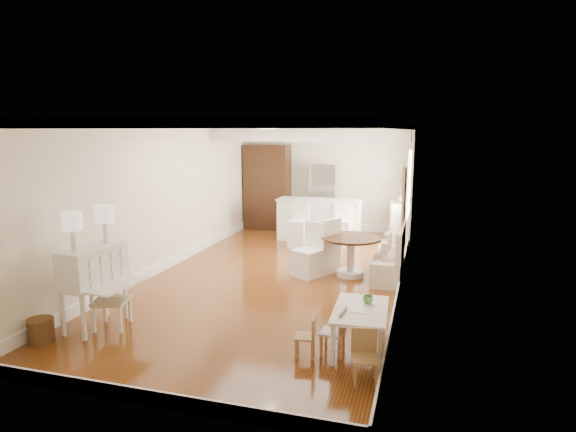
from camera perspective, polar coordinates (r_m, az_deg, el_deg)
The scene contains 20 objects.
room at distance 9.00m, azimuth -0.43°, elevation 5.63°, with size 9.00×9.04×2.82m.
secretary_bureau at distance 7.15m, azimuth -22.01°, elevation -7.84°, with size 0.89×0.91×1.14m, color white.
gustavian_armchair at distance 7.10m, azimuth -20.22°, elevation -9.27°, with size 0.46×0.46×0.80m, color white.
wicker_basket at distance 7.07m, azimuth -27.23°, elevation -11.98°, with size 0.32×0.32×0.32m, color brown.
kids_table at distance 6.15m, azimuth 8.54°, elevation -13.13°, with size 0.64×1.07×0.53m, color silver.
kids_chair_a at distance 5.95m, azimuth 2.02°, elevation -14.01°, with size 0.24×0.24×0.50m, color #A17749.
kids_chair_b at distance 5.99m, azimuth 5.31°, elevation -13.46°, with size 0.28×0.28×0.58m, color #B07A50.
kids_chair_c at distance 5.42m, azimuth 9.12°, elevation -16.21°, with size 0.28×0.28×0.59m, color #A37C4A.
banquette at distance 9.06m, azimuth 11.85°, elevation -4.12°, with size 0.52×1.60×0.98m, color silver.
dining_table at distance 9.04m, azimuth 7.43°, elevation -4.79°, with size 1.10×1.10×0.75m, color #402314.
slip_chair_near at distance 8.94m, azimuth 2.38°, elevation -4.03°, with size 0.48×0.50×1.00m, color white.
slip_chair_far at distance 9.27m, azimuth 4.06°, elevation -3.39°, with size 0.50×0.52×1.05m, color white.
breakfast_counter at distance 11.85m, azimuth 3.71°, elevation -0.47°, with size 2.05×0.65×1.03m, color white.
bar_stool_left at distance 11.15m, azimuth 1.21°, elevation -1.19°, with size 0.40×0.40×1.00m, color white.
bar_stool_right at distance 11.25m, azimuth 6.35°, elevation -1.17°, with size 0.40×0.40×0.99m, color white.
pantry_cabinet at distance 13.23m, azimuth -2.45°, elevation 3.44°, with size 1.20×0.60×2.30m, color #381E11.
fridge at distance 12.76m, azimuth 5.63°, elevation 2.02°, with size 0.75×0.65×1.80m, color silver.
sideboard at distance 12.04m, azimuth 13.04°, elevation -0.67°, with size 0.45×1.02×0.97m, color silver.
pencil_cup at distance 6.22m, azimuth 9.45°, elevation -9.74°, with size 0.13×0.13×0.10m, color #65A15E.
branch_vase at distance 11.99m, azimuth 13.18°, elevation 2.05°, with size 0.17×0.17×0.17m, color white.
Camera 1 is at (2.60, -8.27, 2.68)m, focal length 30.00 mm.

